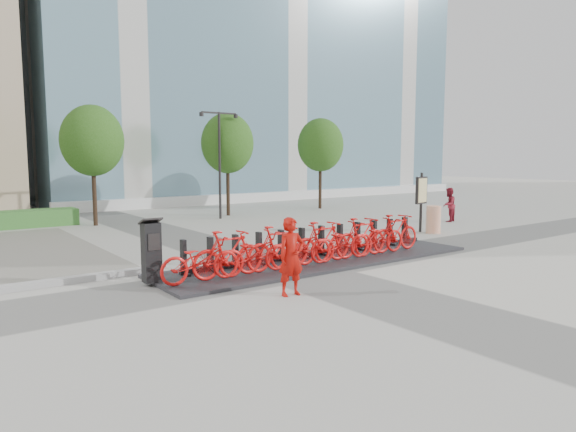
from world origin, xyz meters
TOP-DOWN VIEW (x-y plane):
  - ground at (0.00, 0.00)m, footprint 120.00×120.00m
  - glass_building at (14.00, 26.00)m, footprint 32.00×16.00m
  - tree_1 at (-1.50, 12.00)m, footprint 2.60×2.60m
  - tree_2 at (5.00, 12.00)m, footprint 2.60×2.60m
  - tree_3 at (11.00, 12.00)m, footprint 2.60×2.60m
  - streetlamp at (4.00, 11.00)m, footprint 2.00×0.20m
  - dock_pad at (1.30, 0.30)m, footprint 9.60×2.40m
  - dock_rail_posts at (1.36, 0.77)m, footprint 8.02×0.50m
  - bike_0 at (-2.60, -0.05)m, footprint 1.94×0.68m
  - bike_1 at (-1.88, -0.05)m, footprint 1.88×0.53m
  - bike_2 at (-1.16, -0.05)m, footprint 1.94×0.68m
  - bike_3 at (-0.44, -0.05)m, footprint 1.88×0.53m
  - bike_4 at (0.28, -0.05)m, footprint 1.94×0.68m
  - bike_5 at (1.00, -0.05)m, footprint 1.88×0.53m
  - bike_6 at (1.72, -0.05)m, footprint 1.94×0.68m
  - bike_7 at (2.44, -0.05)m, footprint 1.88×0.53m
  - bike_8 at (3.16, -0.05)m, footprint 1.94×0.68m
  - bike_9 at (3.88, -0.05)m, footprint 1.88×0.53m
  - kiosk at (-3.50, 0.59)m, footprint 0.46×0.39m
  - worker_red at (-1.45, -1.95)m, footprint 0.63×0.44m
  - pedestrian at (11.76, 3.85)m, footprint 0.89×0.78m
  - construction_barrel at (8.31, 2.01)m, footprint 0.56×0.56m
  - map_sign at (8.15, 2.49)m, footprint 0.76×0.27m

SIDE VIEW (x-z plane):
  - ground at x=0.00m, z-range 0.00..0.00m
  - dock_pad at x=1.30m, z-range 0.00..0.08m
  - dock_rail_posts at x=1.36m, z-range 0.08..0.93m
  - construction_barrel at x=8.31m, z-range 0.00..1.05m
  - bike_0 at x=-2.60m, z-range 0.08..1.10m
  - bike_2 at x=-1.16m, z-range 0.08..1.10m
  - bike_4 at x=0.28m, z-range 0.08..1.10m
  - bike_6 at x=1.72m, z-range 0.08..1.10m
  - bike_8 at x=3.16m, z-range 0.08..1.10m
  - bike_1 at x=-1.88m, z-range 0.08..1.21m
  - bike_3 at x=-0.44m, z-range 0.08..1.21m
  - bike_5 at x=1.00m, z-range 0.08..1.21m
  - bike_7 at x=2.44m, z-range 0.08..1.21m
  - bike_9 at x=3.88m, z-range 0.08..1.21m
  - pedestrian at x=11.76m, z-range 0.00..1.54m
  - kiosk at x=-3.50m, z-range 0.05..1.53m
  - worker_red at x=-1.45m, z-range 0.00..1.65m
  - map_sign at x=8.15m, z-range 0.37..2.69m
  - streetlamp at x=4.00m, z-range 0.63..5.63m
  - tree_1 at x=-1.50m, z-range 1.04..6.14m
  - tree_2 at x=5.00m, z-range 1.04..6.14m
  - tree_3 at x=11.00m, z-range 1.04..6.14m
  - glass_building at x=14.00m, z-range 0.00..24.00m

